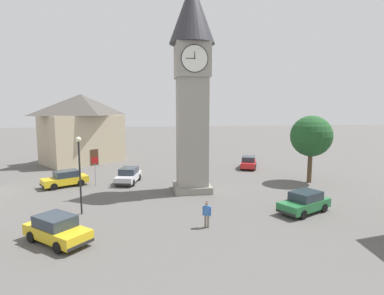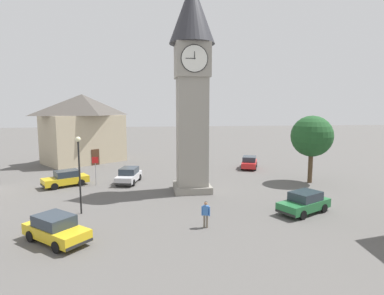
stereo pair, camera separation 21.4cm
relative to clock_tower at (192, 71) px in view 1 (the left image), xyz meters
The scene contains 12 objects.
ground_plane 10.71m from the clock_tower, 96.67° to the right, with size 200.00×200.00×0.00m, color #565451.
clock_tower is the anchor object (origin of this frame).
car_blue_kerb 12.19m from the clock_tower, 33.26° to the right, with size 2.54×4.39×1.53m.
car_silver_kerb 15.80m from the clock_tower, 15.54° to the right, with size 4.41×3.56×1.53m.
car_red_corner 14.12m from the clock_tower, 135.66° to the left, with size 4.44×3.38×1.53m.
car_white_side 16.17m from the clock_tower, 131.96° to the right, with size 3.09×4.46×1.53m.
car_black_far 16.57m from the clock_tower, 47.07° to the left, with size 4.22×3.99×1.53m.
pedestrian 13.09m from the clock_tower, 87.87° to the left, with size 0.52×0.35×1.69m.
tree 13.71m from the clock_tower, behind, with size 4.08×4.08×6.75m.
building_shop_left 22.09m from the clock_tower, 52.87° to the right, with size 12.20×11.49×9.37m.
lamp_post 12.26m from the clock_tower, 30.24° to the left, with size 0.36×0.36×5.52m.
road_sign 12.99m from the clock_tower, 19.38° to the right, with size 0.60×0.07×2.80m.
Camera 1 is at (3.91, 27.10, 7.46)m, focal length 28.85 mm.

